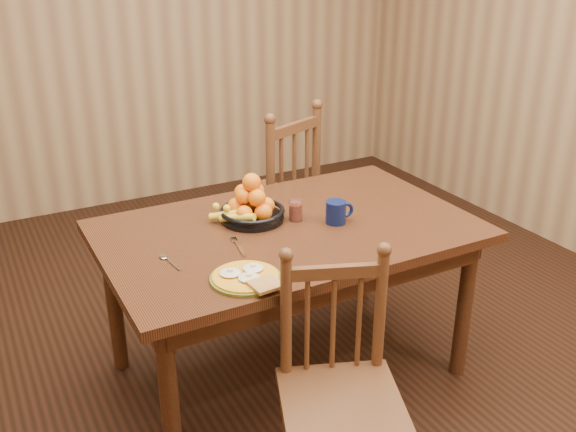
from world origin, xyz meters
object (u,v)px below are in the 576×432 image
chair_far (272,200)px  breakfast_plate (247,277)px  coffee_mug (337,212)px  dining_table (288,244)px  fruit_bowl (251,206)px  chair_near (339,390)px

chair_far → breakfast_plate: (-0.69, -1.16, 0.24)m
breakfast_plate → coffee_mug: 0.64m
chair_far → coffee_mug: (-0.12, -0.87, 0.28)m
dining_table → breakfast_plate: (-0.36, -0.35, 0.10)m
dining_table → chair_far: size_ratio=1.50×
dining_table → coffee_mug: size_ratio=11.95×
chair_far → coffee_mug: chair_far is taller
dining_table → chair_far: (0.33, 0.81, -0.15)m
breakfast_plate → dining_table: bearing=44.2°
chair_far → breakfast_plate: 1.37m
breakfast_plate → fruit_bowl: (0.25, 0.49, 0.05)m
chair_near → coffee_mug: chair_near is taller
dining_table → breakfast_plate: bearing=-135.8°
chair_near → coffee_mug: (0.39, 0.66, 0.35)m
chair_far → coffee_mug: bearing=59.7°
chair_far → coffee_mug: 0.93m
breakfast_plate → coffee_mug: (0.57, 0.29, 0.04)m
fruit_bowl → dining_table: bearing=-51.1°
chair_near → fruit_bowl: size_ratio=2.84×
coffee_mug → dining_table: bearing=163.5°
fruit_bowl → chair_near: bearing=-94.7°
breakfast_plate → fruit_bowl: size_ratio=0.90×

